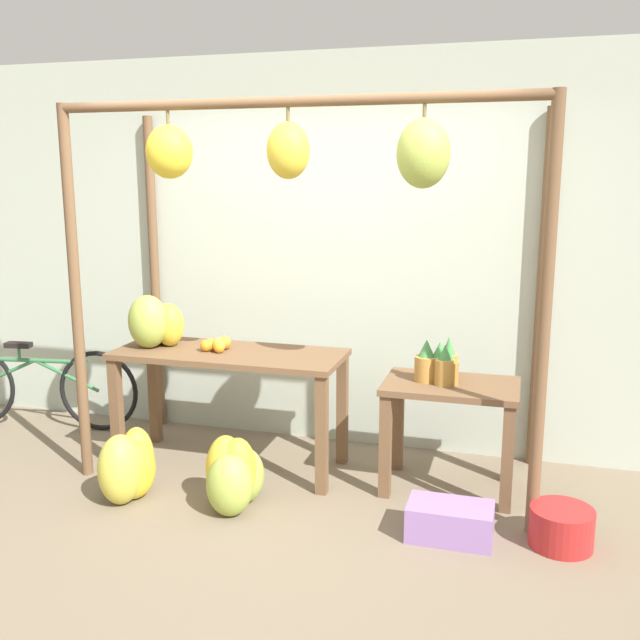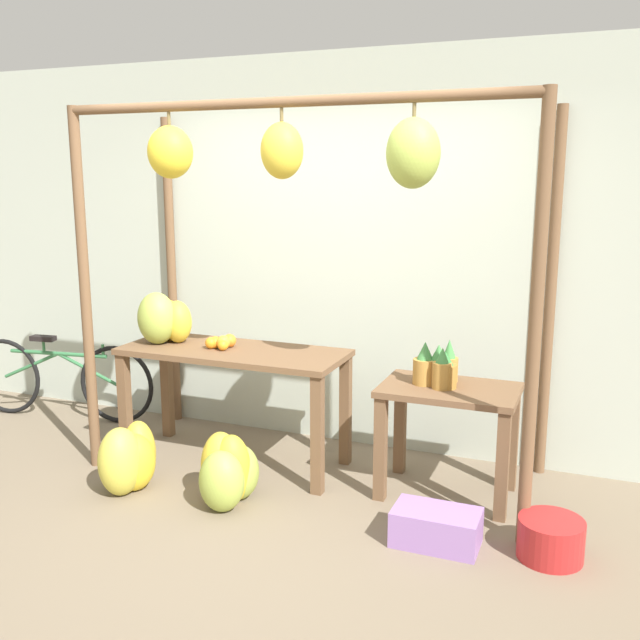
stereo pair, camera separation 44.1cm
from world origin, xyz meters
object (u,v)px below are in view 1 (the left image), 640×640
at_px(fruit_crate_white, 450,521).
at_px(blue_bucket, 561,527).
at_px(banana_pile_ground_left, 128,468).
at_px(pineapple_cluster, 440,365).
at_px(banana_pile_on_table, 156,323).
at_px(banana_pile_ground_right, 234,476).
at_px(orange_pile, 217,345).
at_px(parked_bicycle, 37,386).

distance_m(fruit_crate_white, blue_bucket, 0.59).
bearing_deg(banana_pile_ground_left, pineapple_cluster, 20.87).
height_order(banana_pile_on_table, blue_bucket, banana_pile_on_table).
relative_size(pineapple_cluster, banana_pile_ground_right, 0.62).
relative_size(orange_pile, blue_bucket, 0.55).
distance_m(banana_pile_on_table, banana_pile_ground_left, 1.01).
height_order(banana_pile_ground_left, parked_bicycle, parked_bicycle).
relative_size(orange_pile, fruit_crate_white, 0.40).
bearing_deg(banana_pile_ground_left, fruit_crate_white, 1.26).
bearing_deg(blue_bucket, banana_pile_on_table, 169.11).
xyz_separation_m(fruit_crate_white, blue_bucket, (0.58, 0.08, 0.01)).
xyz_separation_m(orange_pile, pineapple_cluster, (1.48, 0.06, -0.04)).
relative_size(banana_pile_on_table, parked_bicycle, 0.24).
distance_m(banana_pile_ground_right, blue_bucket, 1.87).
height_order(banana_pile_ground_right, parked_bicycle, parked_bicycle).
xyz_separation_m(banana_pile_ground_right, parked_bicycle, (-2.02, 0.86, 0.14)).
bearing_deg(banana_pile_ground_left, blue_bucket, 2.86).
bearing_deg(pineapple_cluster, parked_bicycle, 175.88).
bearing_deg(parked_bicycle, banana_pile_on_table, -12.70).
distance_m(banana_pile_on_table, parked_bicycle, 1.41).
height_order(pineapple_cluster, parked_bicycle, pineapple_cluster).
distance_m(pineapple_cluster, banana_pile_ground_right, 1.43).
xyz_separation_m(orange_pile, fruit_crate_white, (1.63, -0.59, -0.75)).
relative_size(pineapple_cluster, parked_bicycle, 0.17).
relative_size(orange_pile, pineapple_cluster, 0.66).
bearing_deg(fruit_crate_white, banana_pile_on_table, 163.99).
bearing_deg(fruit_crate_white, banana_pile_ground_right, 179.17).
bearing_deg(fruit_crate_white, banana_pile_ground_left, -178.74).
xyz_separation_m(pineapple_cluster, banana_pile_ground_right, (-1.13, -0.63, -0.61)).
bearing_deg(banana_pile_ground_right, blue_bucket, 2.01).
distance_m(banana_pile_ground_left, fruit_crate_white, 1.97).
xyz_separation_m(orange_pile, banana_pile_ground_left, (-0.33, -0.63, -0.66)).
bearing_deg(pineapple_cluster, blue_bucket, -37.27).
xyz_separation_m(banana_pile_on_table, pineapple_cluster, (1.93, 0.05, -0.17)).
relative_size(fruit_crate_white, blue_bucket, 1.36).
distance_m(banana_pile_on_table, banana_pile_ground_right, 1.25).
distance_m(orange_pile, parked_bicycle, 1.78).
relative_size(banana_pile_ground_left, blue_bucket, 1.44).
bearing_deg(banana_pile_ground_right, banana_pile_on_table, 143.94).
relative_size(banana_pile_ground_right, fruit_crate_white, 0.99).
height_order(banana_pile_on_table, banana_pile_ground_right, banana_pile_on_table).
xyz_separation_m(banana_pile_on_table, blue_bucket, (2.67, -0.51, -0.86)).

